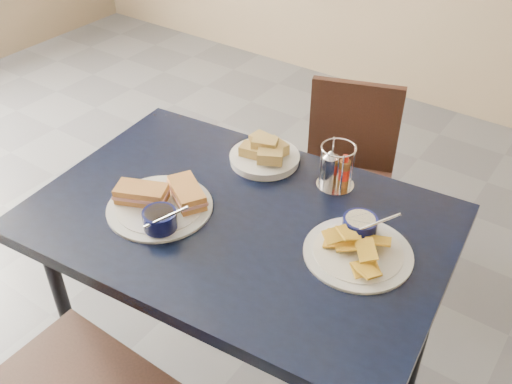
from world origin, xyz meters
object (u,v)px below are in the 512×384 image
Objects in this scene: chair_far at (353,166)px; condiment_caddy at (335,169)px; sandwich_plate at (162,203)px; dining_table at (239,236)px; bread_basket at (265,154)px; plantain_plate at (358,243)px.

chair_far is 5.59× the size of condiment_caddy.
sandwich_plate reaches higher than chair_far.
dining_table is 0.85m from chair_far.
dining_table is at bearing -70.66° from bread_basket.
plantain_plate is at bearing -64.00° from chair_far.
bread_basket is 1.56× the size of condiment_caddy.
bread_basket is (-0.05, -0.56, 0.34)m from chair_far.
condiment_caddy is at bearing 4.40° from bread_basket.
sandwich_plate and plantain_plate have the same top height.
chair_far is at bearing 92.78° from dining_table.
bread_basket is at bearing 74.83° from sandwich_plate.
bread_basket reaches higher than chair_far.
chair_far is at bearing 84.83° from bread_basket.
chair_far is (-0.04, 0.82, -0.24)m from dining_table.
sandwich_plate is (-0.15, -0.92, 0.34)m from chair_far.
condiment_caddy reaches higher than bread_basket.
dining_table is 0.23m from sandwich_plate.
bread_basket reaches higher than dining_table.
plantain_plate is 0.28m from condiment_caddy.
plantain_plate is (0.51, 0.17, -0.01)m from sandwich_plate.
plantain_plate is (0.33, 0.07, 0.09)m from dining_table.
sandwich_plate is 0.37m from bread_basket.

